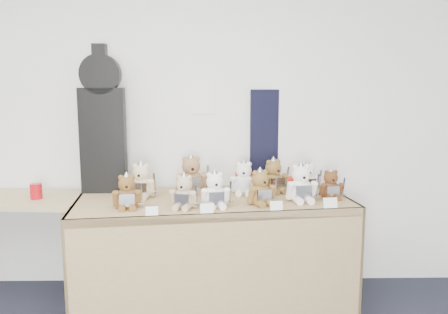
{
  "coord_description": "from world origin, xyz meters",
  "views": [
    {
      "loc": [
        0.76,
        -1.11,
        1.63
      ],
      "look_at": [
        0.82,
        1.96,
        1.16
      ],
      "focal_mm": 35.0,
      "sensor_mm": 36.0,
      "label": 1
    }
  ],
  "objects_px": {
    "teddy_front_far_left": "(127,193)",
    "teddy_front_end": "(331,186)",
    "display_table": "(215,224)",
    "side_table": "(22,213)",
    "guitar_case": "(102,121)",
    "teddy_front_right": "(260,189)",
    "teddy_front_left": "(184,193)",
    "red_cup": "(36,191)",
    "teddy_back_end": "(307,178)",
    "teddy_front_centre": "(215,191)",
    "teddy_back_right": "(274,177)",
    "teddy_back_centre_right": "(244,179)",
    "teddy_back_centre_left": "(191,176)",
    "teddy_front_far_right": "(301,185)",
    "teddy_back_left": "(141,182)"
  },
  "relations": [
    {
      "from": "teddy_front_far_left",
      "to": "teddy_front_end",
      "type": "bearing_deg",
      "value": -0.27
    },
    {
      "from": "display_table",
      "to": "side_table",
      "type": "relative_size",
      "value": 2.05
    },
    {
      "from": "guitar_case",
      "to": "teddy_front_end",
      "type": "xyz_separation_m",
      "value": [
        1.73,
        -0.24,
        -0.46
      ]
    },
    {
      "from": "guitar_case",
      "to": "teddy_front_end",
      "type": "bearing_deg",
      "value": -8.81
    },
    {
      "from": "teddy_front_right",
      "to": "teddy_front_left",
      "type": "bearing_deg",
      "value": 166.01
    },
    {
      "from": "red_cup",
      "to": "teddy_front_far_left",
      "type": "bearing_deg",
      "value": -23.97
    },
    {
      "from": "teddy_front_left",
      "to": "teddy_front_right",
      "type": "bearing_deg",
      "value": 23.45
    },
    {
      "from": "teddy_front_far_left",
      "to": "teddy_back_end",
      "type": "xyz_separation_m",
      "value": [
        1.33,
        0.49,
        -0.0
      ]
    },
    {
      "from": "teddy_front_far_left",
      "to": "teddy_front_centre",
      "type": "bearing_deg",
      "value": -7.55
    },
    {
      "from": "display_table",
      "to": "teddy_front_left",
      "type": "height_order",
      "value": "teddy_front_left"
    },
    {
      "from": "teddy_front_left",
      "to": "teddy_back_right",
      "type": "bearing_deg",
      "value": 48.55
    },
    {
      "from": "display_table",
      "to": "teddy_front_end",
      "type": "height_order",
      "value": "teddy_front_end"
    },
    {
      "from": "red_cup",
      "to": "teddy_front_centre",
      "type": "bearing_deg",
      "value": -12.85
    },
    {
      "from": "guitar_case",
      "to": "teddy_back_centre_right",
      "type": "height_order",
      "value": "guitar_case"
    },
    {
      "from": "red_cup",
      "to": "teddy_back_end",
      "type": "bearing_deg",
      "value": 4.24
    },
    {
      "from": "teddy_front_far_left",
      "to": "red_cup",
      "type": "bearing_deg",
      "value": 145.96
    },
    {
      "from": "display_table",
      "to": "teddy_front_right",
      "type": "bearing_deg",
      "value": -25.75
    },
    {
      "from": "teddy_back_centre_right",
      "to": "teddy_back_right",
      "type": "height_order",
      "value": "teddy_back_right"
    },
    {
      "from": "side_table",
      "to": "teddy_front_right",
      "type": "distance_m",
      "value": 1.86
    },
    {
      "from": "teddy_front_right",
      "to": "teddy_back_centre_left",
      "type": "distance_m",
      "value": 0.62
    },
    {
      "from": "teddy_front_far_right",
      "to": "teddy_back_centre_left",
      "type": "height_order",
      "value": "teddy_back_centre_left"
    },
    {
      "from": "teddy_front_end",
      "to": "teddy_back_right",
      "type": "relative_size",
      "value": 0.81
    },
    {
      "from": "display_table",
      "to": "teddy_front_far_left",
      "type": "height_order",
      "value": "teddy_front_far_left"
    },
    {
      "from": "teddy_front_far_left",
      "to": "guitar_case",
      "type": "bearing_deg",
      "value": 109.01
    },
    {
      "from": "teddy_back_left",
      "to": "teddy_front_right",
      "type": "bearing_deg",
      "value": -9.84
    },
    {
      "from": "display_table",
      "to": "side_table",
      "type": "xyz_separation_m",
      "value": [
        -1.49,
        0.21,
        0.03
      ]
    },
    {
      "from": "teddy_front_right",
      "to": "teddy_back_centre_right",
      "type": "xyz_separation_m",
      "value": [
        -0.1,
        0.33,
        0.0
      ]
    },
    {
      "from": "side_table",
      "to": "teddy_back_right",
      "type": "xyz_separation_m",
      "value": [
        1.95,
        0.06,
        0.26
      ]
    },
    {
      "from": "display_table",
      "to": "teddy_front_left",
      "type": "distance_m",
      "value": 0.4
    },
    {
      "from": "teddy_front_end",
      "to": "teddy_back_centre_right",
      "type": "bearing_deg",
      "value": 160.52
    },
    {
      "from": "teddy_back_right",
      "to": "teddy_back_left",
      "type": "bearing_deg",
      "value": 162.42
    },
    {
      "from": "teddy_front_right",
      "to": "teddy_back_right",
      "type": "distance_m",
      "value": 0.4
    },
    {
      "from": "guitar_case",
      "to": "red_cup",
      "type": "relative_size",
      "value": 9.84
    },
    {
      "from": "display_table",
      "to": "teddy_back_centre_right",
      "type": "bearing_deg",
      "value": 36.82
    },
    {
      "from": "display_table",
      "to": "teddy_back_right",
      "type": "bearing_deg",
      "value": 22.58
    },
    {
      "from": "teddy_front_centre",
      "to": "teddy_back_right",
      "type": "distance_m",
      "value": 0.63
    },
    {
      "from": "teddy_back_right",
      "to": "teddy_back_centre_left",
      "type": "bearing_deg",
      "value": 155.44
    },
    {
      "from": "teddy_front_centre",
      "to": "teddy_front_far_right",
      "type": "bearing_deg",
      "value": 3.23
    },
    {
      "from": "side_table",
      "to": "red_cup",
      "type": "distance_m",
      "value": 0.25
    },
    {
      "from": "side_table",
      "to": "red_cup",
      "type": "height_order",
      "value": "red_cup"
    },
    {
      "from": "teddy_back_right",
      "to": "side_table",
      "type": "bearing_deg",
      "value": 155.54
    },
    {
      "from": "teddy_back_left",
      "to": "teddy_back_right",
      "type": "relative_size",
      "value": 0.99
    },
    {
      "from": "teddy_front_end",
      "to": "teddy_back_right",
      "type": "height_order",
      "value": "teddy_back_right"
    },
    {
      "from": "teddy_front_left",
      "to": "teddy_front_right",
      "type": "relative_size",
      "value": 0.94
    },
    {
      "from": "red_cup",
      "to": "teddy_back_centre_right",
      "type": "height_order",
      "value": "teddy_back_centre_right"
    },
    {
      "from": "display_table",
      "to": "red_cup",
      "type": "bearing_deg",
      "value": 166.47
    },
    {
      "from": "teddy_front_end",
      "to": "teddy_back_left",
      "type": "relative_size",
      "value": 0.83
    },
    {
      "from": "side_table",
      "to": "teddy_front_centre",
      "type": "bearing_deg",
      "value": -9.65
    },
    {
      "from": "display_table",
      "to": "teddy_front_centre",
      "type": "xyz_separation_m",
      "value": [
        0.0,
        -0.16,
        0.29
      ]
    },
    {
      "from": "teddy_front_far_left",
      "to": "teddy_front_left",
      "type": "distance_m",
      "value": 0.39
    }
  ]
}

